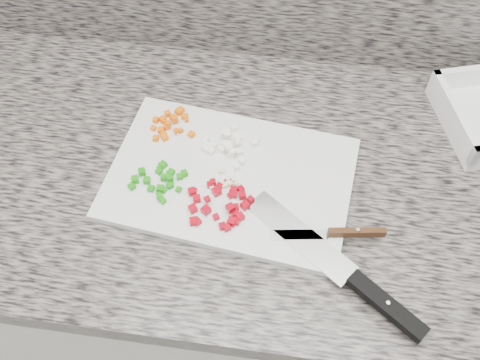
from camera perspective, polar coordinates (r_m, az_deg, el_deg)
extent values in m
cube|color=white|center=(1.36, 2.63, -10.68)|extent=(3.92, 0.62, 0.86)
cube|color=slate|center=(0.96, 3.64, 0.29)|extent=(3.96, 0.64, 0.04)
cube|color=silver|center=(0.93, -1.05, 0.20)|extent=(0.44, 0.32, 0.01)
cube|color=#F26405|center=(1.01, -7.73, 7.02)|extent=(0.01, 0.01, 0.01)
cube|color=#F26405|center=(0.98, -6.84, 5.24)|extent=(0.01, 0.01, 0.01)
cube|color=#F26405|center=(1.01, -6.49, 7.21)|extent=(0.01, 0.01, 0.01)
cube|color=#F26405|center=(1.00, -8.06, 6.28)|extent=(0.01, 0.01, 0.01)
cube|color=#F26405|center=(1.00, -8.26, 6.41)|extent=(0.01, 0.01, 0.01)
cube|color=#F26405|center=(0.99, -7.02, 6.41)|extent=(0.01, 0.01, 0.01)
cube|color=#F26405|center=(0.99, -9.22, 5.49)|extent=(0.01, 0.01, 0.01)
cube|color=#F26405|center=(0.98, -8.97, 4.41)|extent=(0.01, 0.01, 0.01)
cube|color=#F26405|center=(1.00, -7.11, 6.62)|extent=(0.01, 0.01, 0.01)
cube|color=#F26405|center=(0.98, -7.95, 4.69)|extent=(0.01, 0.01, 0.01)
cube|color=#F26405|center=(0.99, -8.42, 5.29)|extent=(0.01, 0.01, 0.01)
cube|color=#F26405|center=(0.99, -7.64, 5.97)|extent=(0.01, 0.01, 0.01)
cube|color=#F26405|center=(1.00, -5.91, 6.77)|extent=(0.01, 0.01, 0.01)
cube|color=#F26405|center=(1.00, -6.92, 6.28)|extent=(0.01, 0.01, 0.01)
cube|color=#F26405|center=(1.01, -8.97, 6.35)|extent=(0.01, 0.01, 0.01)
cube|color=#F26405|center=(0.98, -8.04, 4.52)|extent=(0.02, 0.02, 0.01)
cube|color=#F26405|center=(1.00, -5.72, 6.39)|extent=(0.01, 0.01, 0.01)
cube|color=#F26405|center=(0.99, -6.94, 6.51)|extent=(0.01, 0.01, 0.01)
cube|color=#F26405|center=(0.99, -7.80, 5.69)|extent=(0.01, 0.01, 0.01)
cube|color=#F26405|center=(1.01, -6.59, 7.29)|extent=(0.01, 0.01, 0.01)
cube|color=#F26405|center=(0.98, -8.17, 4.85)|extent=(0.01, 0.01, 0.01)
cube|color=#F26405|center=(1.02, -6.35, 7.44)|extent=(0.01, 0.01, 0.01)
cube|color=#F26405|center=(0.97, -5.20, 4.89)|extent=(0.01, 0.01, 0.01)
cube|color=#F26405|center=(0.98, -6.36, 5.26)|extent=(0.01, 0.01, 0.01)
cube|color=white|center=(0.96, 1.55, 4.00)|extent=(0.01, 0.01, 0.01)
cube|color=white|center=(0.95, -1.57, 3.87)|extent=(0.01, 0.01, 0.01)
cube|color=white|center=(0.97, 1.77, 4.46)|extent=(0.01, 0.01, 0.01)
cube|color=white|center=(0.94, -0.93, 2.71)|extent=(0.01, 0.01, 0.01)
cube|color=white|center=(0.97, -3.64, 4.44)|extent=(0.01, 0.01, 0.01)
cube|color=white|center=(0.95, -1.30, 3.89)|extent=(0.01, 0.01, 0.01)
cube|color=white|center=(0.94, -1.54, 3.62)|extent=(0.01, 0.01, 0.01)
cube|color=white|center=(0.93, -0.76, 3.01)|extent=(0.01, 0.01, 0.01)
cube|color=white|center=(0.98, -0.63, 5.61)|extent=(0.01, 0.01, 0.01)
cube|color=white|center=(0.95, -0.25, 3.98)|extent=(0.01, 0.01, 0.01)
cube|color=white|center=(0.95, -0.18, 4.38)|extent=(0.01, 0.01, 0.01)
cube|color=white|center=(0.96, -1.52, 5.00)|extent=(0.01, 0.01, 0.01)
cube|color=white|center=(0.95, -0.07, 3.06)|extent=(0.02, 0.02, 0.01)
cube|color=white|center=(0.95, -1.88, 3.30)|extent=(0.02, 0.02, 0.01)
cube|color=white|center=(0.96, -2.83, 3.68)|extent=(0.01, 0.01, 0.01)
cube|color=white|center=(0.94, -1.22, 3.43)|extent=(0.02, 0.02, 0.01)
cube|color=white|center=(0.95, -3.63, 3.51)|extent=(0.02, 0.02, 0.01)
cube|color=white|center=(0.96, -1.36, 4.88)|extent=(0.01, 0.01, 0.01)
cube|color=white|center=(0.95, -3.53, 3.32)|extent=(0.02, 0.02, 0.01)
cube|color=white|center=(0.93, 0.21, 2.04)|extent=(0.01, 0.01, 0.01)
cube|color=white|center=(0.96, -3.31, 3.66)|extent=(0.01, 0.01, 0.01)
cube|color=white|center=(0.95, -3.16, 3.14)|extent=(0.02, 0.02, 0.01)
cube|color=white|center=(0.96, -3.74, 4.10)|extent=(0.01, 0.01, 0.01)
cube|color=white|center=(0.93, -0.34, 1.39)|extent=(0.01, 0.01, 0.01)
cube|color=#1A890C|center=(0.93, -10.41, 0.85)|extent=(0.01, 0.01, 0.01)
cube|color=#1A890C|center=(0.92, -7.38, -0.19)|extent=(0.01, 0.01, 0.01)
cube|color=#1A890C|center=(0.92, -6.47, 0.37)|extent=(0.01, 0.01, 0.01)
cube|color=#1A890C|center=(0.90, -8.40, -2.01)|extent=(0.01, 0.01, 0.01)
cube|color=#1A890C|center=(0.91, -8.12, -1.04)|extent=(0.01, 0.01, 0.01)
cube|color=#1A890C|center=(0.92, -11.48, -0.67)|extent=(0.01, 0.01, 0.01)
cube|color=#1A890C|center=(0.91, -7.50, -0.58)|extent=(0.01, 0.01, 0.01)
cube|color=#1A890C|center=(0.93, -11.20, 0.05)|extent=(0.01, 0.01, 0.01)
cube|color=#1A890C|center=(0.91, -7.55, 0.23)|extent=(0.01, 0.01, 0.01)
cube|color=#1A890C|center=(0.92, -9.90, -0.04)|extent=(0.01, 0.01, 0.01)
cube|color=#1A890C|center=(0.90, -8.61, -1.71)|extent=(0.01, 0.01, 0.01)
cube|color=#1A890C|center=(0.93, -11.11, 0.04)|extent=(0.01, 0.01, 0.01)
cube|color=#1A890C|center=(0.91, -9.47, -0.89)|extent=(0.01, 0.01, 0.01)
cube|color=#1A890C|center=(0.92, -5.97, 0.70)|extent=(0.01, 0.01, 0.01)
cube|color=#1A890C|center=(0.91, -8.49, -0.94)|extent=(0.01, 0.01, 0.01)
cube|color=#1A890C|center=(0.94, -8.24, 1.63)|extent=(0.02, 0.02, 0.01)
cube|color=#1A890C|center=(0.90, -8.21, -2.23)|extent=(0.01, 0.01, 0.01)
cube|color=#1A890C|center=(0.93, -8.63, 0.93)|extent=(0.01, 0.01, 0.01)
cube|color=#1A890C|center=(0.93, -7.56, 0.65)|extent=(0.01, 0.01, 0.01)
cube|color=#1A890C|center=(0.93, -7.36, 0.83)|extent=(0.01, 0.01, 0.01)
cube|color=#1A890C|center=(0.94, -8.53, 1.29)|extent=(0.01, 0.01, 0.01)
cube|color=#1A890C|center=(0.91, -6.56, -1.01)|extent=(0.01, 0.01, 0.01)
cube|color=#1A890C|center=(0.92, -8.10, 0.26)|extent=(0.01, 0.01, 0.01)
cube|color=#A70211|center=(0.89, -1.00, -1.64)|extent=(0.01, 0.01, 0.01)
cube|color=#A70211|center=(0.90, -0.69, -1.08)|extent=(0.01, 0.01, 0.01)
cube|color=#A70211|center=(0.89, -0.68, -1.52)|extent=(0.01, 0.01, 0.01)
cube|color=#A70211|center=(0.86, -0.88, -4.46)|extent=(0.02, 0.02, 0.01)
cube|color=#A70211|center=(0.87, -4.62, -4.43)|extent=(0.02, 0.02, 0.01)
cube|color=#A70211|center=(0.87, -4.99, -4.40)|extent=(0.02, 0.02, 0.01)
cube|color=#A70211|center=(0.91, -3.23, -0.50)|extent=(0.01, 0.01, 0.01)
cube|color=#A70211|center=(0.87, -0.50, -3.61)|extent=(0.01, 0.01, 0.01)
cube|color=#A70211|center=(0.90, 0.07, -0.95)|extent=(0.01, 0.01, 0.01)
cube|color=#A70211|center=(0.86, -1.89, -4.94)|extent=(0.01, 0.01, 0.01)
cube|color=#A70211|center=(0.90, -5.16, -1.24)|extent=(0.02, 0.02, 0.01)
cube|color=#A70211|center=(0.87, -2.58, -3.95)|extent=(0.01, 0.01, 0.01)
cube|color=#A70211|center=(0.90, -2.50, -1.22)|extent=(0.02, 0.02, 0.01)
cube|color=#A70211|center=(0.89, 0.25, -1.68)|extent=(0.01, 0.01, 0.01)
cube|color=#A70211|center=(0.87, -1.05, -2.97)|extent=(0.02, 0.02, 0.01)
cube|color=#A70211|center=(0.91, -2.92, -0.26)|extent=(0.01, 0.01, 0.01)
cube|color=#A70211|center=(0.87, -0.40, -4.42)|extent=(0.01, 0.01, 0.01)
cube|color=#A70211|center=(0.91, -1.31, -0.11)|extent=(0.01, 0.01, 0.01)
cube|color=#A70211|center=(0.90, -4.99, -1.21)|extent=(0.01, 0.01, 0.01)
cube|color=#A70211|center=(0.89, 1.12, -2.10)|extent=(0.01, 0.01, 0.01)
cube|color=#A70211|center=(0.89, -4.63, -1.99)|extent=(0.02, 0.02, 0.01)
cube|color=#A70211|center=(0.88, 0.54, -2.75)|extent=(0.02, 0.02, 0.01)
cube|color=#A70211|center=(0.88, -0.49, -2.92)|extent=(0.01, 0.01, 0.01)
cube|color=#A70211|center=(0.88, -3.52, -2.07)|extent=(0.01, 0.01, 0.01)
cube|color=#A70211|center=(0.88, -3.66, -3.22)|extent=(0.02, 0.02, 0.01)
cube|color=#A70211|center=(0.90, -2.20, -0.68)|extent=(0.01, 0.01, 0.01)
cube|color=#A70211|center=(0.88, -5.06, -3.07)|extent=(0.02, 0.02, 0.01)
cube|color=#A70211|center=(0.87, 0.01, -3.94)|extent=(0.02, 0.02, 0.01)
cube|color=#A70211|center=(0.86, -1.42, -5.08)|extent=(0.02, 0.02, 0.01)
cube|color=#A70211|center=(0.88, 0.51, -2.61)|extent=(0.01, 0.01, 0.01)
cube|color=beige|center=(0.90, -1.67, -0.60)|extent=(0.01, 0.01, 0.01)
cube|color=beige|center=(0.91, -1.02, -0.39)|extent=(0.01, 0.01, 0.01)
cube|color=beige|center=(0.91, -0.42, -0.40)|extent=(0.01, 0.01, 0.01)
cube|color=beige|center=(0.91, -1.31, 0.13)|extent=(0.01, 0.01, 0.01)
cube|color=beige|center=(0.91, -1.20, -0.37)|extent=(0.01, 0.01, 0.01)
cube|color=beige|center=(0.90, -3.05, -0.79)|extent=(0.01, 0.01, 0.01)
cube|color=beige|center=(0.92, -1.76, 0.93)|extent=(0.01, 0.01, 0.00)
cube|color=beige|center=(0.91, -0.68, 0.01)|extent=(0.01, 0.01, 0.01)
cube|color=beige|center=(0.92, -2.09, 0.96)|extent=(0.01, 0.01, 0.01)
cube|color=silver|center=(0.86, 6.44, -6.01)|extent=(0.19, 0.16, 0.00)
cube|color=black|center=(0.83, 15.37, -12.77)|extent=(0.12, 0.10, 0.02)
cylinder|color=silver|center=(0.82, 15.51, -12.53)|extent=(0.01, 0.01, 0.00)
cube|color=silver|center=(0.86, 6.30, -5.85)|extent=(0.09, 0.03, 0.00)
cube|color=#412410|center=(0.87, 12.34, -5.49)|extent=(0.09, 0.02, 0.02)
cylinder|color=silver|center=(0.87, 12.45, -5.20)|extent=(0.01, 0.01, 0.00)
cube|color=white|center=(1.05, 21.79, 6.31)|extent=(0.07, 0.19, 0.04)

